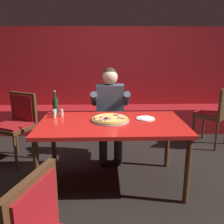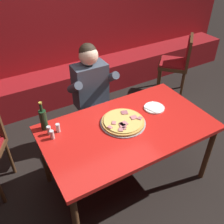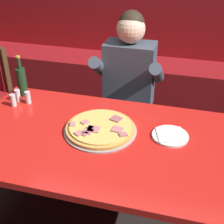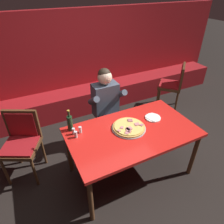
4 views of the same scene
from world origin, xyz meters
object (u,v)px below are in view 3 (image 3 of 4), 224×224
object	(u,v)px
shaker_black_pepper	(18,96)
shaker_parmesan	(13,101)
beer_bottle	(22,81)
plate_white_paper	(170,136)
pizza	(100,128)
diner_seated_blue_shirt	(127,89)
main_dining_table	(100,147)
shaker_oregano	(28,98)

from	to	relation	value
shaker_black_pepper	shaker_parmesan	xyz separation A→B (m)	(0.00, -0.07, 0.00)
beer_bottle	shaker_parmesan	distance (m)	0.18
plate_white_paper	pizza	bearing A→B (deg)	-173.51
diner_seated_blue_shirt	main_dining_table	bearing A→B (deg)	-89.97
shaker_parmesan	beer_bottle	bearing A→B (deg)	95.16
pizza	plate_white_paper	distance (m)	0.41
shaker_black_pepper	pizza	bearing A→B (deg)	-17.28
pizza	beer_bottle	size ratio (longest dim) A/B	1.48
beer_bottle	main_dining_table	bearing A→B (deg)	-28.05
shaker_black_pepper	shaker_parmesan	distance (m)	0.07
pizza	shaker_parmesan	world-z (taller)	shaker_parmesan
pizza	plate_white_paper	size ratio (longest dim) A/B	2.05
shaker_oregano	pizza	bearing A→B (deg)	-18.91
plate_white_paper	shaker_black_pepper	bearing A→B (deg)	171.59
beer_bottle	shaker_parmesan	xyz separation A→B (m)	(0.01, -0.16, -0.07)
beer_bottle	pizza	bearing A→B (deg)	-24.22
diner_seated_blue_shirt	pizza	bearing A→B (deg)	-91.46
pizza	shaker_oregano	size ratio (longest dim) A/B	5.01
pizza	diner_seated_blue_shirt	bearing A→B (deg)	88.54
main_dining_table	diner_seated_blue_shirt	world-z (taller)	diner_seated_blue_shirt
main_dining_table	shaker_black_pepper	distance (m)	0.73
pizza	shaker_parmesan	bearing A→B (deg)	168.25
plate_white_paper	shaker_black_pepper	world-z (taller)	shaker_black_pepper
shaker_oregano	shaker_parmesan	world-z (taller)	same
beer_bottle	shaker_black_pepper	world-z (taller)	beer_bottle
shaker_black_pepper	shaker_oregano	xyz separation A→B (m)	(0.08, -0.01, 0.00)
plate_white_paper	beer_bottle	bearing A→B (deg)	166.75
pizza	diner_seated_blue_shirt	world-z (taller)	diner_seated_blue_shirt
pizza	shaker_parmesan	distance (m)	0.66
main_dining_table	shaker_parmesan	world-z (taller)	shaker_parmesan
main_dining_table	beer_bottle	xyz separation A→B (m)	(-0.68, 0.36, 0.18)
shaker_oregano	plate_white_paper	bearing A→B (deg)	-8.68
plate_white_paper	shaker_parmesan	distance (m)	1.05
main_dining_table	shaker_oregano	xyz separation A→B (m)	(-0.59, 0.26, 0.11)
main_dining_table	shaker_parmesan	bearing A→B (deg)	163.36
pizza	plate_white_paper	world-z (taller)	pizza
shaker_black_pepper	shaker_parmesan	world-z (taller)	same
diner_seated_blue_shirt	shaker_parmesan	bearing A→B (deg)	-142.12
main_dining_table	shaker_oregano	size ratio (longest dim) A/B	18.55
shaker_parmesan	diner_seated_blue_shirt	distance (m)	0.84
main_dining_table	pizza	bearing A→B (deg)	104.88
beer_bottle	diner_seated_blue_shirt	size ratio (longest dim) A/B	0.23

